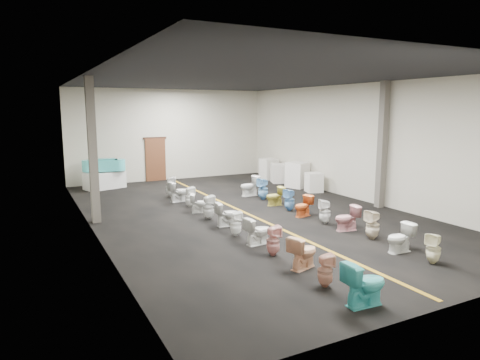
% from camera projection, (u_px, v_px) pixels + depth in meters
% --- Properties ---
extents(floor, '(16.00, 16.00, 0.00)m').
position_uv_depth(floor, '(244.00, 212.00, 14.74)').
color(floor, black).
rests_on(floor, ground).
extents(ceiling, '(16.00, 16.00, 0.00)m').
position_uv_depth(ceiling, '(245.00, 79.00, 14.00)').
color(ceiling, black).
rests_on(ceiling, ground).
extents(wall_back, '(10.00, 0.00, 10.00)m').
position_uv_depth(wall_back, '(170.00, 135.00, 21.39)').
color(wall_back, '#BCB7A1').
rests_on(wall_back, ground).
extents(wall_front, '(10.00, 0.00, 10.00)m').
position_uv_depth(wall_front, '(461.00, 184.00, 7.35)').
color(wall_front, '#BCB7A1').
rests_on(wall_front, ground).
extents(wall_left, '(0.00, 16.00, 16.00)m').
position_uv_depth(wall_left, '(89.00, 154.00, 12.12)').
color(wall_left, '#BCB7A1').
rests_on(wall_left, ground).
extents(wall_right, '(0.00, 16.00, 16.00)m').
position_uv_depth(wall_right, '(358.00, 142.00, 16.63)').
color(wall_right, '#BCB7A1').
rests_on(wall_right, ground).
extents(aisle_stripe, '(0.12, 15.60, 0.01)m').
position_uv_depth(aisle_stripe, '(244.00, 212.00, 14.74)').
color(aisle_stripe, '#936915').
rests_on(aisle_stripe, floor).
extents(back_door, '(1.00, 0.10, 2.10)m').
position_uv_depth(back_door, '(156.00, 160.00, 21.17)').
color(back_door, '#562D19').
rests_on(back_door, floor).
extents(door_frame, '(1.15, 0.08, 0.10)m').
position_uv_depth(door_frame, '(155.00, 138.00, 21.01)').
color(door_frame, '#331C11').
rests_on(door_frame, back_door).
extents(column_left, '(0.25, 0.25, 4.50)m').
position_uv_depth(column_left, '(93.00, 151.00, 13.11)').
color(column_left, '#59544C').
rests_on(column_left, floor).
extents(column_right, '(0.25, 0.25, 4.50)m').
position_uv_depth(column_right, '(382.00, 145.00, 15.20)').
color(column_right, '#59544C').
rests_on(column_right, floor).
extents(display_table, '(1.88, 1.34, 0.75)m').
position_uv_depth(display_table, '(105.00, 180.00, 19.14)').
color(display_table, silver).
rests_on(display_table, floor).
extents(bathtub, '(1.84, 0.90, 0.55)m').
position_uv_depth(bathtub, '(104.00, 165.00, 19.03)').
color(bathtub, '#43C0C1').
rests_on(bathtub, display_table).
extents(appliance_crate_a, '(0.79, 0.79, 0.83)m').
position_uv_depth(appliance_crate_a, '(314.00, 182.00, 18.36)').
color(appliance_crate_a, white).
rests_on(appliance_crate_a, floor).
extents(appliance_crate_b, '(1.09, 1.09, 1.15)m').
position_uv_depth(appliance_crate_b, '(297.00, 175.00, 19.42)').
color(appliance_crate_b, silver).
rests_on(appliance_crate_b, floor).
extents(appliance_crate_c, '(1.04, 1.04, 0.91)m').
position_uv_depth(appliance_crate_c, '(280.00, 173.00, 20.73)').
color(appliance_crate_c, silver).
rests_on(appliance_crate_c, floor).
extents(appliance_crate_d, '(0.76, 0.76, 1.06)m').
position_uv_depth(appliance_crate_d, '(269.00, 169.00, 21.64)').
color(appliance_crate_d, silver).
rests_on(appliance_crate_d, floor).
extents(toilet_left_0, '(0.84, 0.50, 0.83)m').
position_uv_depth(toilet_left_0, '(365.00, 283.00, 7.69)').
color(toilet_left_0, '#3CAFB0').
rests_on(toilet_left_0, floor).
extents(toilet_left_1, '(0.38, 0.38, 0.68)m').
position_uv_depth(toilet_left_1, '(325.00, 270.00, 8.51)').
color(toilet_left_1, tan).
rests_on(toilet_left_1, floor).
extents(toilet_left_2, '(0.84, 0.63, 0.76)m').
position_uv_depth(toilet_left_2, '(303.00, 252.00, 9.51)').
color(toilet_left_2, '#F2B58D').
rests_on(toilet_left_2, floor).
extents(toilet_left_3, '(0.38, 0.37, 0.74)m').
position_uv_depth(toilet_left_3, '(273.00, 241.00, 10.35)').
color(toilet_left_3, '#DD9F9A').
rests_on(toilet_left_3, floor).
extents(toilet_left_4, '(0.75, 0.47, 0.73)m').
position_uv_depth(toilet_left_4, '(258.00, 231.00, 11.21)').
color(toilet_left_4, white).
rests_on(toilet_left_4, floor).
extents(toilet_left_5, '(0.35, 0.35, 0.70)m').
position_uv_depth(toilet_left_5, '(236.00, 224.00, 11.98)').
color(toilet_left_5, white).
rests_on(toilet_left_5, floor).
extents(toilet_left_6, '(0.77, 0.49, 0.74)m').
position_uv_depth(toilet_left_6, '(227.00, 214.00, 12.98)').
color(toilet_left_6, silver).
rests_on(toilet_left_6, floor).
extents(toilet_left_7, '(0.36, 0.35, 0.78)m').
position_uv_depth(toilet_left_7, '(208.00, 207.00, 13.79)').
color(toilet_left_7, silver).
rests_on(toilet_left_7, floor).
extents(toilet_left_8, '(0.75, 0.59, 0.67)m').
position_uv_depth(toilet_left_8, '(200.00, 203.00, 14.67)').
color(toilet_left_8, white).
rests_on(toilet_left_8, floor).
extents(toilet_left_9, '(0.34, 0.34, 0.74)m').
position_uv_depth(toilet_left_9, '(190.00, 197.00, 15.56)').
color(toilet_left_9, white).
rests_on(toilet_left_9, floor).
extents(toilet_left_10, '(0.82, 0.53, 0.78)m').
position_uv_depth(toilet_left_10, '(179.00, 192.00, 16.43)').
color(toilet_left_10, silver).
rests_on(toilet_left_10, floor).
extents(toilet_left_11, '(0.47, 0.46, 0.84)m').
position_uv_depth(toilet_left_11, '(171.00, 187.00, 17.26)').
color(toilet_left_11, silver).
rests_on(toilet_left_11, floor).
extents(toilet_right_0, '(0.41, 0.40, 0.73)m').
position_uv_depth(toilet_right_0, '(433.00, 248.00, 9.80)').
color(toilet_right_0, '#EFE8C0').
rests_on(toilet_right_0, floor).
extents(toilet_right_1, '(0.72, 0.42, 0.73)m').
position_uv_depth(toilet_right_1, '(400.00, 238.00, 10.58)').
color(toilet_right_1, white).
rests_on(toilet_right_1, floor).
extents(toilet_right_2, '(0.38, 0.38, 0.81)m').
position_uv_depth(toilet_right_2, '(373.00, 225.00, 11.63)').
color(toilet_right_2, beige).
rests_on(toilet_right_2, floor).
extents(toilet_right_3, '(0.78, 0.52, 0.74)m').
position_uv_depth(toilet_right_3, '(347.00, 218.00, 12.48)').
color(toilet_right_3, '#D28E93').
rests_on(toilet_right_3, floor).
extents(toilet_right_4, '(0.46, 0.45, 0.77)m').
position_uv_depth(toilet_right_4, '(325.00, 212.00, 13.21)').
color(toilet_right_4, silver).
rests_on(toilet_right_4, floor).
extents(toilet_right_5, '(0.76, 0.55, 0.69)m').
position_uv_depth(toilet_right_5, '(303.00, 206.00, 14.14)').
color(toilet_right_5, orange).
rests_on(toilet_right_5, floor).
extents(toilet_right_6, '(0.43, 0.42, 0.78)m').
position_uv_depth(toilet_right_6, '(290.00, 200.00, 14.92)').
color(toilet_right_6, '#6CA7D9').
rests_on(toilet_right_6, floor).
extents(toilet_right_7, '(0.69, 0.41, 0.69)m').
position_uv_depth(toilet_right_7, '(275.00, 196.00, 15.76)').
color(toilet_right_7, gold).
rests_on(toilet_right_7, floor).
extents(toilet_right_8, '(0.45, 0.44, 0.86)m').
position_uv_depth(toilet_right_8, '(263.00, 189.00, 16.74)').
color(toilet_right_8, '#7BB6E4').
rests_on(toilet_right_8, floor).
extents(toilet_right_9, '(0.83, 0.51, 0.82)m').
position_uv_depth(toilet_right_9, '(250.00, 186.00, 17.52)').
color(toilet_right_9, white).
rests_on(toilet_right_9, floor).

